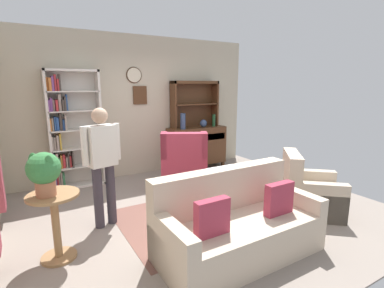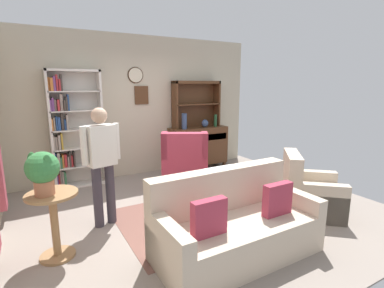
# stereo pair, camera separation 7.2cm
# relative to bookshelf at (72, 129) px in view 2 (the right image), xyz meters

# --- Properties ---
(ground_plane) EXTENTS (5.40, 4.60, 0.02)m
(ground_plane) POSITION_rel_bookshelf_xyz_m (1.38, -1.94, -1.07)
(ground_plane) COLOR gray
(wall_back) EXTENTS (5.00, 0.09, 2.80)m
(wall_back) POSITION_rel_bookshelf_xyz_m (1.38, 0.19, 0.35)
(wall_back) COLOR #BCB299
(wall_back) RESTS_ON ground_plane
(area_rug) EXTENTS (2.70, 1.70, 0.01)m
(area_rug) POSITION_rel_bookshelf_xyz_m (1.58, -2.24, -1.05)
(area_rug) COLOR brown
(area_rug) RESTS_ON ground_plane
(bookshelf) EXTENTS (0.90, 0.30, 2.10)m
(bookshelf) POSITION_rel_bookshelf_xyz_m (0.00, 0.00, 0.00)
(bookshelf) COLOR silver
(bookshelf) RESTS_ON ground_plane
(sideboard) EXTENTS (1.30, 0.45, 0.92)m
(sideboard) POSITION_rel_bookshelf_xyz_m (2.57, -0.08, -0.55)
(sideboard) COLOR #4C2D19
(sideboard) RESTS_ON ground_plane
(sideboard_hutch) EXTENTS (1.10, 0.26, 1.00)m
(sideboard_hutch) POSITION_rel_bookshelf_xyz_m (2.57, 0.02, 0.50)
(sideboard_hutch) COLOR #4C2D19
(sideboard_hutch) RESTS_ON sideboard
(vase_tall) EXTENTS (0.11, 0.11, 0.33)m
(vase_tall) POSITION_rel_bookshelf_xyz_m (2.18, -0.17, 0.03)
(vase_tall) COLOR #33476B
(vase_tall) RESTS_ON sideboard
(vase_round) EXTENTS (0.15, 0.15, 0.17)m
(vase_round) POSITION_rel_bookshelf_xyz_m (2.70, -0.15, -0.05)
(vase_round) COLOR #33476B
(vase_round) RESTS_ON sideboard
(bottle_wine) EXTENTS (0.07, 0.07, 0.27)m
(bottle_wine) POSITION_rel_bookshelf_xyz_m (2.96, -0.17, -0.00)
(bottle_wine) COLOR #194223
(bottle_wine) RESTS_ON sideboard
(couch_floral) EXTENTS (1.81, 0.87, 0.90)m
(couch_floral) POSITION_rel_bookshelf_xyz_m (1.21, -3.18, -0.75)
(couch_floral) COLOR beige
(couch_floral) RESTS_ON ground_plane
(armchair_floral) EXTENTS (1.08, 1.08, 0.88)m
(armchair_floral) POSITION_rel_bookshelf_xyz_m (2.78, -2.89, -0.77)
(armchair_floral) COLOR beige
(armchair_floral) RESTS_ON ground_plane
(wingback_chair) EXTENTS (1.06, 1.07, 1.05)m
(wingback_chair) POSITION_rel_bookshelf_xyz_m (1.68, -1.12, -0.67)
(wingback_chair) COLOR #A33347
(wingback_chair) RESTS_ON ground_plane
(plant_stand) EXTENTS (0.52, 0.52, 0.73)m
(plant_stand) POSITION_rel_bookshelf_xyz_m (-0.51, -2.32, -0.61)
(plant_stand) COLOR #997047
(plant_stand) RESTS_ON ground_plane
(potted_plant_large) EXTENTS (0.33, 0.33, 0.45)m
(potted_plant_large) POSITION_rel_bookshelf_xyz_m (-0.57, -2.34, -0.06)
(potted_plant_large) COLOR #AD6B4C
(potted_plant_large) RESTS_ON plant_stand
(person_reading) EXTENTS (0.52, 0.28, 1.56)m
(person_reading) POSITION_rel_bookshelf_xyz_m (0.12, -1.80, -0.15)
(person_reading) COLOR #38333D
(person_reading) RESTS_ON ground_plane
(coffee_table) EXTENTS (0.80, 0.50, 0.42)m
(coffee_table) POSITION_rel_bookshelf_xyz_m (1.50, -2.33, -0.70)
(coffee_table) COLOR #4C2D19
(coffee_table) RESTS_ON ground_plane
(book_stack) EXTENTS (0.20, 0.16, 0.08)m
(book_stack) POSITION_rel_bookshelf_xyz_m (1.62, -2.26, -0.60)
(book_stack) COLOR #CC7233
(book_stack) RESTS_ON coffee_table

